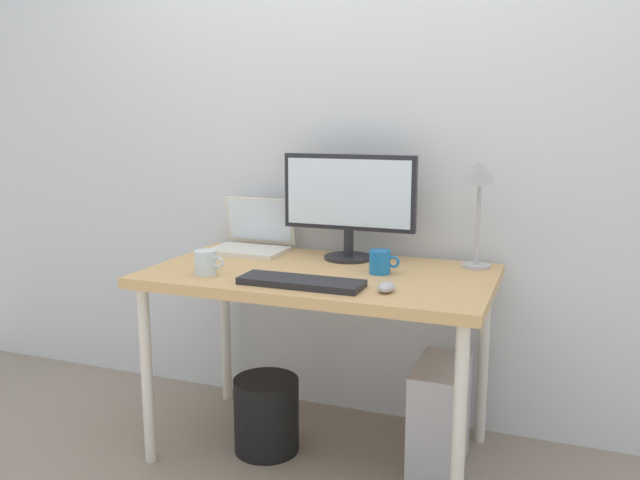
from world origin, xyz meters
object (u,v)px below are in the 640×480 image
object	(u,v)px
monitor	(349,200)
wastebasket	(266,415)
desk	(320,288)
coffee_mug	(380,262)
laptop	(253,238)
mouse	(386,287)
keyboard	(301,282)
glass_cup	(206,263)
computer_tower	(440,417)
desk_lamp	(479,187)

from	to	relation	value
monitor	wastebasket	distance (m)	0.93
desk	monitor	world-z (taller)	monitor
coffee_mug	wastebasket	xyz separation A→B (m)	(-0.43, -0.11, -0.64)
laptop	mouse	xyz separation A→B (m)	(0.73, -0.46, -0.04)
keyboard	mouse	distance (m)	0.30
monitor	mouse	xyz separation A→B (m)	(0.28, -0.44, -0.23)
glass_cup	computer_tower	world-z (taller)	glass_cup
desk	laptop	xyz separation A→B (m)	(-0.41, 0.25, 0.12)
laptop	keyboard	size ratio (longest dim) A/B	0.73
wastebasket	keyboard	bearing A→B (deg)	-35.98
desk_lamp	glass_cup	xyz separation A→B (m)	(-0.93, -0.44, -0.27)
desk	keyboard	distance (m)	0.24
laptop	keyboard	world-z (taller)	laptop
laptop	desk_lamp	size ratio (longest dim) A/B	0.71
glass_cup	wastebasket	xyz separation A→B (m)	(0.17, 0.14, -0.64)
desk	monitor	distance (m)	0.39
computer_tower	laptop	bearing A→B (deg)	165.99
desk	mouse	world-z (taller)	mouse
coffee_mug	computer_tower	world-z (taller)	coffee_mug
coffee_mug	glass_cup	distance (m)	0.65
coffee_mug	computer_tower	xyz separation A→B (m)	(0.24, -0.01, -0.58)
desk	coffee_mug	size ratio (longest dim) A/B	11.22
mouse	computer_tower	xyz separation A→B (m)	(0.15, 0.24, -0.55)
desk	keyboard	world-z (taller)	keyboard
glass_cup	computer_tower	bearing A→B (deg)	15.88
monitor	mouse	world-z (taller)	monitor
desk	mouse	distance (m)	0.39
desk	computer_tower	distance (m)	0.66
laptop	desk_lamp	xyz separation A→B (m)	(0.96, -0.02, 0.26)
computer_tower	keyboard	bearing A→B (deg)	-150.20
desk	monitor	bearing A→B (deg)	81.33
wastebasket	mouse	bearing A→B (deg)	-14.94
mouse	computer_tower	bearing A→B (deg)	57.19
computer_tower	wastebasket	size ratio (longest dim) A/B	1.40
coffee_mug	glass_cup	world-z (taller)	glass_cup
desk_lamp	mouse	size ratio (longest dim) A/B	5.00
monitor	mouse	bearing A→B (deg)	-57.65
glass_cup	wastebasket	bearing A→B (deg)	39.33
desk	monitor	size ratio (longest dim) A/B	2.34
mouse	glass_cup	xyz separation A→B (m)	(-0.69, -0.00, 0.03)
coffee_mug	wastebasket	bearing A→B (deg)	-165.83
laptop	desk_lamp	bearing A→B (deg)	-0.95
mouse	desk_lamp	bearing A→B (deg)	62.12
wastebasket	coffee_mug	bearing A→B (deg)	14.17
desk	monitor	xyz separation A→B (m)	(0.04, 0.24, 0.31)
coffee_mug	laptop	bearing A→B (deg)	161.62
computer_tower	mouse	bearing A→B (deg)	-122.81
desk_lamp	mouse	distance (m)	0.58
desk	laptop	distance (m)	0.50
keyboard	glass_cup	bearing A→B (deg)	177.12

